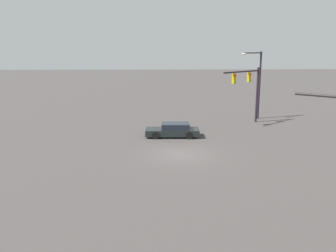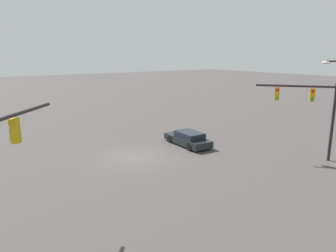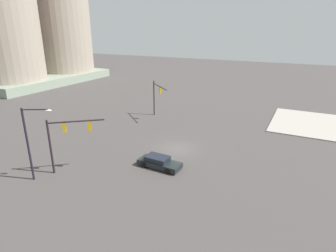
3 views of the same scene
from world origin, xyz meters
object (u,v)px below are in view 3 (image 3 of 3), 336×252
at_px(traffic_signal_near_corner, 157,93).
at_px(traffic_signal_opposite_side, 65,135).
at_px(streetlamp_curved_arm, 31,139).
at_px(sedan_car_approaching, 159,162).

distance_m(traffic_signal_near_corner, traffic_signal_opposite_side, 20.50).
distance_m(streetlamp_curved_arm, sedan_car_approaching, 12.72).
xyz_separation_m(traffic_signal_opposite_side, streetlamp_curved_arm, (-2.63, 1.59, 0.25)).
height_order(traffic_signal_opposite_side, sedan_car_approaching, traffic_signal_opposite_side).
distance_m(traffic_signal_opposite_side, sedan_car_approaching, 9.96).
xyz_separation_m(traffic_signal_near_corner, streetlamp_curved_arm, (-23.11, 0.61, 0.29)).
bearing_deg(sedan_car_approaching, traffic_signal_opposite_side, -145.29).
bearing_deg(traffic_signal_opposite_side, sedan_car_approaching, -6.70).
xyz_separation_m(traffic_signal_opposite_side, sedan_car_approaching, (5.04, -7.85, -3.48)).
relative_size(traffic_signal_near_corner, sedan_car_approaching, 1.24).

